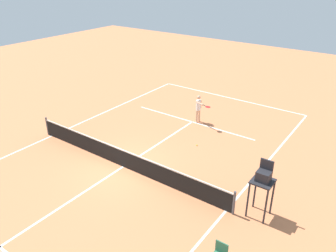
# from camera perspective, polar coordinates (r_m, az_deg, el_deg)

# --- Properties ---
(ground_plane) EXTENTS (60.00, 60.00, 0.00)m
(ground_plane) POSITION_cam_1_polar(r_m,az_deg,el_deg) (16.38, -7.67, -6.91)
(ground_plane) COLOR #D37A4C
(court_lines) EXTENTS (11.13, 22.99, 0.01)m
(court_lines) POSITION_cam_1_polar(r_m,az_deg,el_deg) (16.38, -7.67, -6.90)
(court_lines) COLOR white
(court_lines) RESTS_ON ground
(tennis_net) EXTENTS (11.73, 0.10, 1.07)m
(tennis_net) POSITION_cam_1_polar(r_m,az_deg,el_deg) (16.12, -7.78, -5.43)
(tennis_net) COLOR #4C4C51
(tennis_net) RESTS_ON ground
(player_serving) EXTENTS (1.23, 0.85, 1.75)m
(player_serving) POSITION_cam_1_polar(r_m,az_deg,el_deg) (20.32, 5.31, 3.31)
(player_serving) COLOR #D8A884
(player_serving) RESTS_ON ground
(tennis_ball) EXTENTS (0.07, 0.07, 0.07)m
(tennis_ball) POSITION_cam_1_polar(r_m,az_deg,el_deg) (18.07, 4.97, -3.27)
(tennis_ball) COLOR #CCE033
(tennis_ball) RESTS_ON ground
(umpire_chair) EXTENTS (0.80, 0.80, 2.41)m
(umpire_chair) POSITION_cam_1_polar(r_m,az_deg,el_deg) (12.98, 15.97, -8.97)
(umpire_chair) COLOR #232328
(umpire_chair) RESTS_ON ground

